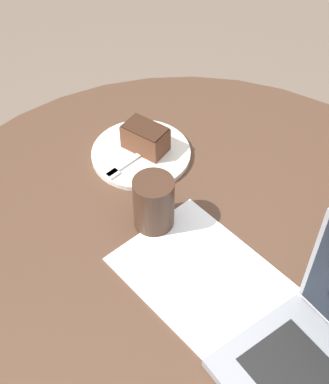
% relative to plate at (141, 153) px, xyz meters
% --- Properties ---
extents(dining_table, '(1.18, 1.18, 0.70)m').
position_rel_plate_xyz_m(dining_table, '(0.28, -0.12, -0.12)').
color(dining_table, '#4C3323').
rests_on(dining_table, ground_plane).
extents(paper_document, '(0.38, 0.23, 0.00)m').
position_rel_plate_xyz_m(paper_document, '(0.35, -0.13, -0.00)').
color(paper_document, white).
rests_on(paper_document, dining_table).
extents(plate, '(0.22, 0.22, 0.01)m').
position_rel_plate_xyz_m(plate, '(0.00, 0.00, 0.00)').
color(plate, silver).
rests_on(plate, dining_table).
extents(cake_slice, '(0.10, 0.08, 0.06)m').
position_rel_plate_xyz_m(cake_slice, '(-0.00, 0.02, 0.04)').
color(cake_slice, brown).
rests_on(cake_slice, plate).
extents(fork, '(0.03, 0.17, 0.00)m').
position_rel_plate_xyz_m(fork, '(0.01, -0.04, 0.01)').
color(fork, silver).
rests_on(fork, plate).
extents(coffee_glass, '(0.08, 0.08, 0.11)m').
position_rel_plate_xyz_m(coffee_glass, '(0.16, -0.11, 0.05)').
color(coffee_glass, '#3D2619').
rests_on(coffee_glass, dining_table).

